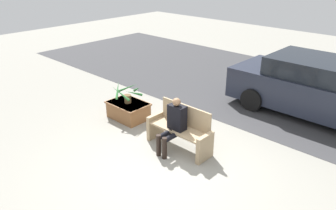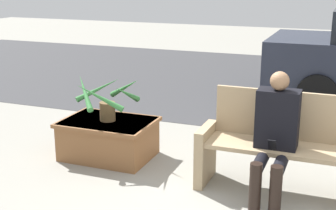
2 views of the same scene
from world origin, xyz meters
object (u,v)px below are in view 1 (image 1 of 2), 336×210
Objects in this scene: potted_plant at (127,94)px; parked_car at (318,88)px; bench at (180,129)px; person_seated at (174,123)px; planter_box at (128,110)px.

parked_car is at bearing 45.84° from potted_plant.
bench is 0.29m from person_seated.
bench is 1.48× the size of planter_box.
parked_car reaches higher than potted_plant.
potted_plant is 4.85m from parked_car.
person_seated is at bearing -95.91° from bench.
planter_box is 0.45m from potted_plant.
bench reaches higher than planter_box.
potted_plant is (0.00, -0.00, 0.45)m from planter_box.
person_seated is at bearing -10.87° from planter_box.
planter_box is at bearing 169.13° from person_seated.
bench is 1.91m from planter_box.
parked_car is at bearing 68.53° from person_seated.
parked_car is (1.49, 3.64, 0.30)m from bench.
planter_box is (-1.87, 0.36, -0.40)m from person_seated.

